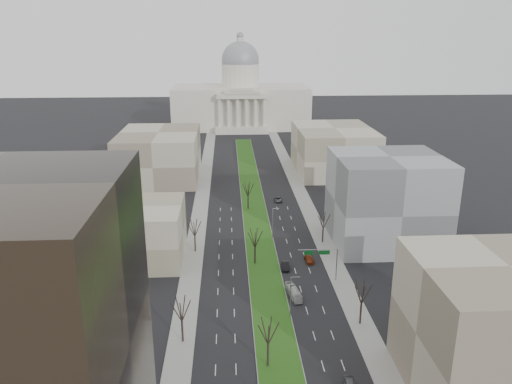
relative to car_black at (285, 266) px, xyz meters
name	(u,v)px	position (x,y,z in m)	size (l,w,h in m)	color
ground	(254,209)	(-5.20, 43.13, -0.79)	(600.00, 600.00, 0.00)	black
median	(254,210)	(-5.20, 42.12, -0.69)	(8.00, 222.03, 0.20)	#999993
sidewalk_left	(196,241)	(-22.70, 18.13, -0.72)	(5.00, 330.00, 0.15)	gray
sidewalk_right	(322,238)	(12.30, 18.13, -0.72)	(5.00, 330.00, 0.15)	gray
capitol	(241,100)	(-5.20, 192.72, 15.51)	(80.00, 46.00, 55.00)	beige
building_beige_left	(130,233)	(-38.20, 8.13, 6.21)	(26.00, 22.00, 14.00)	gray
building_tan_right	(499,331)	(27.80, -44.87, 10.21)	(26.00, 24.00, 22.00)	gray
building_grey_right	(386,200)	(28.80, 15.13, 11.21)	(28.00, 26.00, 24.00)	slate
building_far_left	(160,155)	(-40.20, 83.13, 8.21)	(30.00, 40.00, 18.00)	gray
building_far_right	(334,150)	(29.80, 88.13, 8.21)	(30.00, 40.00, 18.00)	gray
tree_left_mid	(181,309)	(-22.40, -28.87, 6.21)	(5.40, 5.40, 9.72)	black
tree_left_far	(194,227)	(-22.40, 11.13, 6.05)	(5.28, 5.28, 9.50)	black
tree_right_mid	(362,292)	(12.00, -24.87, 6.36)	(5.52, 5.52, 9.94)	black
tree_right_far	(323,220)	(12.00, 15.13, 5.74)	(5.04, 5.04, 9.07)	black
tree_median_a	(268,331)	(-7.20, -36.87, 6.21)	(5.40, 5.40, 9.72)	black
tree_median_b	(255,238)	(-7.20, 3.13, 6.21)	(5.40, 5.40, 9.72)	black
tree_median_c	(248,189)	(-7.20, 43.13, 6.21)	(5.40, 5.40, 9.72)	black
streetlamp_median_b	(291,297)	(-1.44, -21.87, 4.02)	(1.90, 0.20, 9.16)	gray
streetlamp_median_c	(273,223)	(-1.44, 18.13, 4.02)	(1.90, 0.20, 9.16)	gray
mast_arm_signs	(325,257)	(8.29, -6.84, 5.32)	(9.12, 0.24, 8.09)	gray
car_black	(285,266)	(0.00, 0.00, 0.00)	(1.67, 4.80, 1.58)	black
car_red	(309,259)	(6.45, 3.62, -0.09)	(1.96, 4.82, 1.40)	maroon
car_grey_far	(278,199)	(3.30, 50.72, -0.11)	(2.26, 4.90, 1.36)	#47494E
box_van	(294,292)	(0.30, -13.50, 0.26)	(1.76, 7.53, 2.10)	silver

